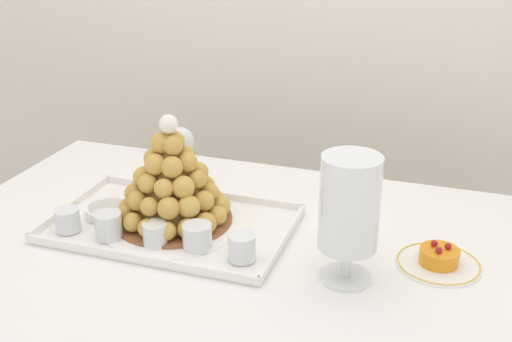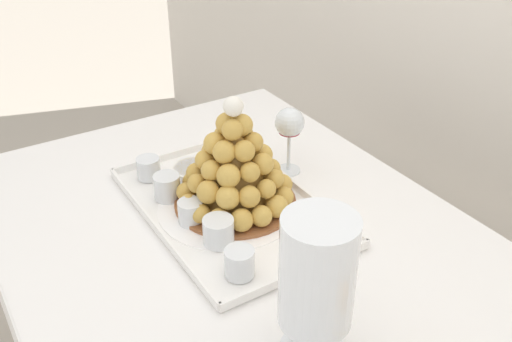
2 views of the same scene
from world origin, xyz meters
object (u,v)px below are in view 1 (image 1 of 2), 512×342
serving_tray (172,226)px  creme_brulee_ramekin (108,210)px  macaron_goblet (349,206)px  wine_glass (181,143)px  dessert_cup_left (68,221)px  fruit_tart_plate (439,260)px  dessert_cup_mid_right (197,237)px  dessert_cup_centre (155,235)px  dessert_cup_right (242,248)px  croquembouche (172,183)px  dessert_cup_mid_left (109,226)px

serving_tray → creme_brulee_ramekin: size_ratio=5.27×
serving_tray → macaron_goblet: macaron_goblet is taller
creme_brulee_ramekin → wine_glass: size_ratio=0.62×
dessert_cup_left → creme_brulee_ramekin: 0.11m
serving_tray → wine_glass: wine_glass is taller
serving_tray → fruit_tart_plate: (0.59, 0.03, 0.01)m
serving_tray → dessert_cup_mid_right: size_ratio=8.56×
creme_brulee_ramekin → macaron_goblet: macaron_goblet is taller
dessert_cup_centre → dessert_cup_right: bearing=0.8°
creme_brulee_ramekin → wine_glass: bearing=65.6°
dessert_cup_left → dessert_cup_mid_right: size_ratio=0.88×
dessert_cup_left → dessert_cup_right: (0.41, 0.01, 0.00)m
croquembouche → creme_brulee_ramekin: bearing=-171.6°
dessert_cup_right → macaron_goblet: bearing=2.5°
dessert_cup_right → fruit_tart_plate: size_ratio=0.33×
dessert_cup_mid_left → dessert_cup_right: bearing=1.0°
dessert_cup_mid_right → creme_brulee_ramekin: 0.27m
macaron_goblet → wine_glass: macaron_goblet is taller
croquembouche → dessert_cup_left: (-0.20, -0.12, -0.07)m
fruit_tart_plate → dessert_cup_centre: bearing=-168.3°
creme_brulee_ramekin → dessert_cup_mid_right: bearing=-15.9°
fruit_tart_plate → dessert_cup_right: bearing=-163.1°
dessert_cup_mid_left → dessert_cup_mid_right: size_ratio=0.94×
dessert_cup_mid_right → fruit_tart_plate: bearing=11.9°
serving_tray → dessert_cup_mid_right: 0.13m
serving_tray → dessert_cup_mid_left: bearing=-137.0°
serving_tray → croquembouche: bearing=99.9°
croquembouche → dessert_cup_mid_right: croquembouche is taller
dessert_cup_mid_left → dessert_cup_mid_right: 0.20m
dessert_cup_mid_left → macaron_goblet: (0.52, 0.01, 0.12)m
croquembouche → fruit_tart_plate: bearing=0.5°
dessert_cup_centre → macaron_goblet: (0.41, 0.01, 0.13)m
croquembouche → wine_glass: bearing=109.1°
dessert_cup_centre → fruit_tart_plate: (0.58, 0.12, -0.02)m
dessert_cup_right → macaron_goblet: 0.25m
fruit_tart_plate → dessert_cup_mid_right: bearing=-168.1°
croquembouche → dessert_cup_right: croquembouche is taller
dessert_cup_mid_left → fruit_tart_plate: dessert_cup_mid_left is taller
serving_tray → dessert_cup_mid_left: size_ratio=9.14×
dessert_cup_mid_right → dessert_cup_mid_left: bearing=-174.6°
serving_tray → dessert_cup_left: dessert_cup_left is taller
dessert_cup_left → creme_brulee_ramekin: size_ratio=0.54×
croquembouche → dessert_cup_mid_right: (0.10, -0.10, -0.07)m
fruit_tart_plate → wine_glass: wine_glass is taller
dessert_cup_mid_right → creme_brulee_ramekin: (-0.26, 0.07, -0.01)m
serving_tray → creme_brulee_ramekin: 0.17m
macaron_goblet → croquembouche: bearing=166.3°
serving_tray → croquembouche: 0.10m
dessert_cup_centre → croquembouche: bearing=95.5°
croquembouche → creme_brulee_ramekin: croquembouche is taller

